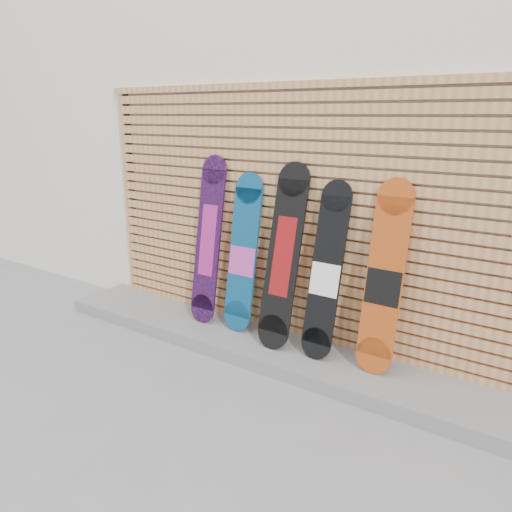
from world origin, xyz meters
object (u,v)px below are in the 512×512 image
at_px(snowboard_1, 243,254).
at_px(snowboard_4, 384,279).
at_px(snowboard_0, 208,240).
at_px(snowboard_2, 283,257).
at_px(snowboard_3, 326,272).

relative_size(snowboard_1, snowboard_4, 0.97).
bearing_deg(snowboard_0, snowboard_4, -0.24).
height_order(snowboard_0, snowboard_2, snowboard_0).
xyz_separation_m(snowboard_0, snowboard_3, (1.24, -0.03, -0.08)).
bearing_deg(snowboard_1, snowboard_4, -0.76).
distance_m(snowboard_3, snowboard_4, 0.47).
relative_size(snowboard_1, snowboard_3, 1.00).
bearing_deg(snowboard_3, snowboard_1, 177.38).
xyz_separation_m(snowboard_1, snowboard_4, (1.32, -0.02, 0.02)).
bearing_deg(snowboard_0, snowboard_3, -1.31).
bearing_deg(snowboard_2, snowboard_0, 176.71).
height_order(snowboard_0, snowboard_4, snowboard_0).
xyz_separation_m(snowboard_0, snowboard_1, (0.39, 0.01, -0.08)).
bearing_deg(snowboard_4, snowboard_1, 179.24).
distance_m(snowboard_0, snowboard_3, 1.24).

